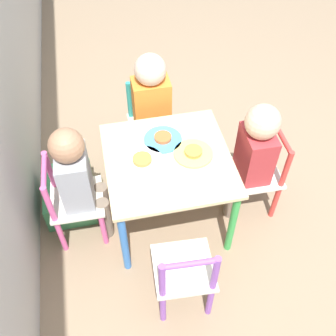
{
  "coord_description": "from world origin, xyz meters",
  "views": [
    {
      "loc": [
        -1.23,
        0.26,
        1.83
      ],
      "look_at": [
        0.0,
        0.0,
        0.4
      ],
      "focal_mm": 42.0,
      "sensor_mm": 36.0,
      "label": 1
    }
  ],
  "objects": [
    {
      "name": "child_front",
      "position": [
        -0.01,
        -0.42,
        0.43
      ],
      "size": [
        0.2,
        0.22,
        0.71
      ],
      "rotation": [
        0.0,
        0.0,
        -3.16
      ],
      "color": "#7A6B5B",
      "rests_on": "ground_plane"
    },
    {
      "name": "kids_table",
      "position": [
        0.0,
        0.0,
        0.4
      ],
      "size": [
        0.59,
        0.59,
        0.47
      ],
      "color": "beige",
      "rests_on": "ground_plane"
    },
    {
      "name": "storage_bin",
      "position": [
        0.2,
        0.52,
        0.08
      ],
      "size": [
        0.35,
        0.26,
        0.17
      ],
      "color": "#3D8E56",
      "rests_on": "ground_plane"
    },
    {
      "name": "ground_plane",
      "position": [
        0.0,
        0.0,
        0.0
      ],
      "size": [
        6.0,
        6.0,
        0.0
      ],
      "primitive_type": "plane",
      "color": "#8C755B"
    },
    {
      "name": "plate_right",
      "position": [
        0.12,
        0.0,
        0.48
      ],
      "size": [
        0.19,
        0.19,
        0.03
      ],
      "color": "#4C9EE0",
      "rests_on": "kids_table"
    },
    {
      "name": "chair_pink",
      "position": [
        0.01,
        0.48,
        0.25
      ],
      "size": [
        0.26,
        0.26,
        0.51
      ],
      "rotation": [
        0.0,
        0.0,
        -0.02
      ],
      "color": "silver",
      "rests_on": "ground_plane"
    },
    {
      "name": "child_right",
      "position": [
        0.43,
        0.0,
        0.45
      ],
      "size": [
        0.22,
        0.2,
        0.75
      ],
      "rotation": [
        0.0,
        0.0,
        -1.57
      ],
      "color": "#7A6B5B",
      "rests_on": "ground_plane"
    },
    {
      "name": "chair_teal",
      "position": [
        0.48,
        0.0,
        0.25
      ],
      "size": [
        0.26,
        0.26,
        0.51
      ],
      "rotation": [
        0.0,
        0.0,
        -1.57
      ],
      "color": "silver",
      "rests_on": "ground_plane"
    },
    {
      "name": "child_back",
      "position": [
        0.01,
        0.42,
        0.43
      ],
      "size": [
        0.2,
        0.21,
        0.72
      ],
      "rotation": [
        0.0,
        0.0,
        -0.02
      ],
      "color": "#7A6B5B",
      "rests_on": "ground_plane"
    },
    {
      "name": "chair_purple",
      "position": [
        -0.48,
        0.03,
        0.25
      ],
      "size": [
        0.28,
        0.28,
        0.51
      ],
      "rotation": [
        0.0,
        0.0,
        1.51
      ],
      "color": "silver",
      "rests_on": "ground_plane"
    },
    {
      "name": "chair_red",
      "position": [
        -0.01,
        -0.48,
        0.25
      ],
      "size": [
        0.26,
        0.26,
        0.51
      ],
      "rotation": [
        0.0,
        0.0,
        -3.16
      ],
      "color": "silver",
      "rests_on": "ground_plane"
    },
    {
      "name": "plate_front",
      "position": [
        -0.0,
        -0.12,
        0.48
      ],
      "size": [
        0.19,
        0.19,
        0.03
      ],
      "color": "#EADB66",
      "rests_on": "kids_table"
    },
    {
      "name": "plate_back",
      "position": [
        0.0,
        0.12,
        0.48
      ],
      "size": [
        0.2,
        0.2,
        0.03
      ],
      "color": "white",
      "rests_on": "kids_table"
    }
  ]
}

